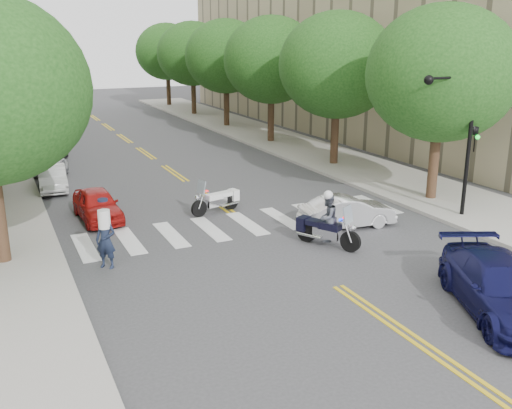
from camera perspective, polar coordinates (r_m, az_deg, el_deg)
ground at (r=17.09m, az=8.20°, el=-8.12°), size 140.00×140.00×0.00m
sidewalk_right at (r=39.98m, az=2.38°, el=6.38°), size 5.00×60.00×0.15m
tree_r_0 at (r=25.81m, az=18.08°, el=12.32°), size 6.40×6.40×8.45m
tree_r_1 at (r=32.13m, az=8.14°, el=13.61°), size 6.40×6.40×8.45m
tree_r_2 at (r=39.07m, az=1.54°, el=14.24°), size 6.40×6.40×8.45m
tree_r_3 at (r=46.36m, az=-3.05°, el=14.57°), size 6.40×6.40×8.45m
tree_r_4 at (r=53.85m, az=-6.38°, el=14.75°), size 6.40×6.40×8.45m
tree_r_5 at (r=61.46m, az=-8.90°, el=14.86°), size 6.40×6.40×8.45m
traffic_signal_pole at (r=23.45m, az=19.88°, el=7.30°), size 2.82×0.42×6.00m
motorcycle_police at (r=19.92m, az=7.00°, el=-1.70°), size 1.43×2.29×2.02m
motorcycle_parked at (r=23.78m, az=-3.70°, el=0.46°), size 2.29×0.95×1.50m
officer_standing at (r=18.54m, az=-14.79°, el=-3.48°), size 0.79×0.76×1.83m
convertible at (r=22.13m, az=9.12°, el=-0.71°), size 3.82×1.73×1.21m
sedan_blue at (r=16.45m, az=23.25°, el=-7.59°), size 3.93×5.45×1.47m
parked_car_a at (r=23.56m, az=-15.60°, el=-0.01°), size 1.66×3.75×1.25m
parked_car_b at (r=28.86m, az=-19.71°, el=2.52°), size 1.44×3.63×1.18m
parked_car_c at (r=33.12m, az=-20.53°, el=4.18°), size 2.36×4.55×1.23m
parked_car_d at (r=38.05m, az=-20.32°, el=5.84°), size 2.27×5.06×1.44m
parked_car_e at (r=43.23m, az=-21.83°, el=6.79°), size 1.65×4.00×1.36m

